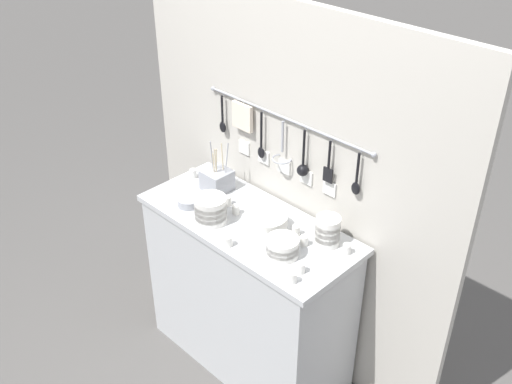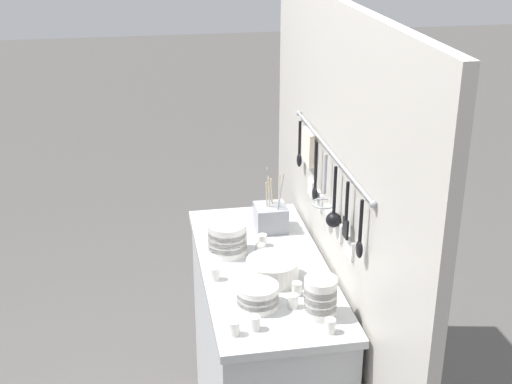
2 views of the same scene
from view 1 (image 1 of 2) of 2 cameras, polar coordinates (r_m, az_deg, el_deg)
ground_plane at (r=3.46m, az=-0.66°, el=-15.31°), size 20.00×20.00×0.00m
counter at (r=3.13m, az=-0.72°, el=-9.63°), size 1.11×0.48×0.92m
back_wall at (r=2.99m, az=2.97°, el=0.00°), size 1.91×0.11×1.91m
bowl_stack_nested_right at (r=2.67m, az=6.84°, el=-3.71°), size 0.11×0.11×0.14m
bowl_stack_tall_left at (r=2.81m, az=-4.35°, el=-1.68°), size 0.15×0.15×0.13m
bowl_stack_back_corner at (r=2.61m, az=2.52°, el=-5.25°), size 0.15×0.15×0.09m
plate_stack at (r=2.76m, az=1.01°, el=-2.91°), size 0.20×0.20×0.08m
steel_mixing_bowl at (r=2.96m, az=-6.43°, el=-0.91°), size 0.11×0.11×0.04m
cutlery_caddy at (r=3.05m, az=-3.72°, el=1.18°), size 0.13×0.13×0.27m
cup_back_right at (r=2.68m, az=4.62°, el=-4.65°), size 0.04×0.04×0.05m
cup_by_caddy at (r=2.49m, az=3.49°, el=-8.15°), size 0.04×0.04×0.05m
cup_front_left at (r=2.66m, az=8.64°, el=-5.39°), size 0.04×0.04×0.05m
cup_mid_row at (r=2.54m, az=4.28°, el=-7.22°), size 0.04×0.04×0.05m
cup_edge_far at (r=2.88m, az=-1.87°, el=-1.64°), size 0.04×0.04×0.05m
cup_edge_near at (r=2.74m, az=3.82°, el=-3.67°), size 0.04×0.04×0.05m
cup_centre at (r=2.94m, az=-2.70°, el=-0.85°), size 0.04×0.04×0.05m
cup_front_right at (r=2.67m, az=-2.64°, el=-4.72°), size 0.04×0.04×0.05m
cup_beside_plates at (r=3.18m, az=-6.00°, el=1.77°), size 0.04×0.04×0.05m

